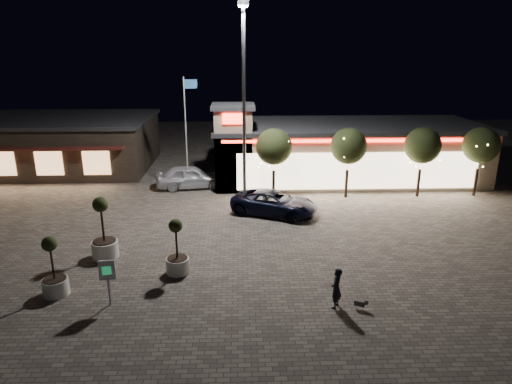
{
  "coord_description": "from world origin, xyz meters",
  "views": [
    {
      "loc": [
        1.72,
        -18.62,
        9.88
      ],
      "look_at": [
        2.62,
        6.0,
        2.03
      ],
      "focal_mm": 32.0,
      "sensor_mm": 36.0,
      "label": 1
    }
  ],
  "objects_px": {
    "pickup_truck": "(274,203)",
    "planter_left": "(104,239)",
    "planter_mid": "(54,277)",
    "white_sedan": "(191,177)",
    "pedestrian": "(336,288)",
    "valet_sign": "(107,274)"
  },
  "relations": [
    {
      "from": "pickup_truck",
      "to": "planter_left",
      "type": "distance_m",
      "value": 10.47
    },
    {
      "from": "planter_left",
      "to": "planter_mid",
      "type": "height_order",
      "value": "planter_left"
    },
    {
      "from": "white_sedan",
      "to": "planter_left",
      "type": "xyz_separation_m",
      "value": [
        -3.03,
        -11.52,
        0.13
      ]
    },
    {
      "from": "pedestrian",
      "to": "planter_mid",
      "type": "bearing_deg",
      "value": -68.56
    },
    {
      "from": "white_sedan",
      "to": "valet_sign",
      "type": "bearing_deg",
      "value": 165.2
    },
    {
      "from": "planter_left",
      "to": "valet_sign",
      "type": "distance_m",
      "value": 4.6
    },
    {
      "from": "pedestrian",
      "to": "pickup_truck",
      "type": "bearing_deg",
      "value": -142.89
    },
    {
      "from": "pedestrian",
      "to": "planter_left",
      "type": "xyz_separation_m",
      "value": [
        -10.37,
        4.91,
        0.12
      ]
    },
    {
      "from": "planter_left",
      "to": "pickup_truck",
      "type": "bearing_deg",
      "value": 33.33
    },
    {
      "from": "pickup_truck",
      "to": "valet_sign",
      "type": "distance_m",
      "value": 12.54
    },
    {
      "from": "planter_left",
      "to": "valet_sign",
      "type": "xyz_separation_m",
      "value": [
        1.38,
        -4.37,
        0.4
      ]
    },
    {
      "from": "valet_sign",
      "to": "planter_mid",
      "type": "bearing_deg",
      "value": 160.44
    },
    {
      "from": "pickup_truck",
      "to": "white_sedan",
      "type": "relative_size",
      "value": 1.07
    },
    {
      "from": "pickup_truck",
      "to": "pedestrian",
      "type": "bearing_deg",
      "value": -147.71
    },
    {
      "from": "planter_left",
      "to": "valet_sign",
      "type": "height_order",
      "value": "planter_left"
    },
    {
      "from": "valet_sign",
      "to": "white_sedan",
      "type": "bearing_deg",
      "value": 84.05
    },
    {
      "from": "planter_left",
      "to": "planter_mid",
      "type": "xyz_separation_m",
      "value": [
        -1.08,
        -3.5,
        -0.16
      ]
    },
    {
      "from": "white_sedan",
      "to": "valet_sign",
      "type": "xyz_separation_m",
      "value": [
        -1.66,
        -15.89,
        0.52
      ]
    },
    {
      "from": "valet_sign",
      "to": "pedestrian",
      "type": "bearing_deg",
      "value": -3.4
    },
    {
      "from": "pickup_truck",
      "to": "planter_mid",
      "type": "relative_size",
      "value": 2.02
    },
    {
      "from": "planter_mid",
      "to": "valet_sign",
      "type": "relative_size",
      "value": 1.34
    },
    {
      "from": "pickup_truck",
      "to": "valet_sign",
      "type": "xyz_separation_m",
      "value": [
        -7.37,
        -10.13,
        0.63
      ]
    }
  ]
}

